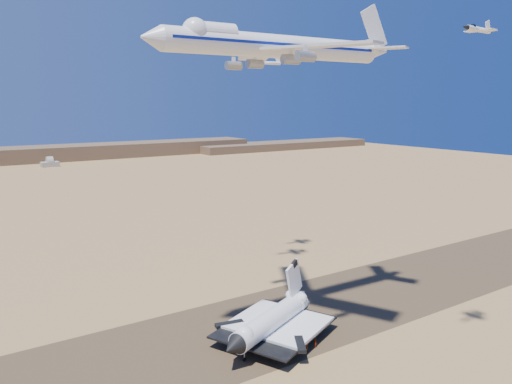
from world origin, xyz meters
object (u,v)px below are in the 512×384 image
chase_jet_c (255,52)px  chase_jet_d (267,63)px  crew_a (307,348)px  crew_b (315,340)px  chase_jet_a (478,29)px  shuttle (271,323)px  crew_c (316,345)px  carrier_747 (271,46)px

chase_jet_c → chase_jet_d: bearing=52.2°
crew_a → chase_jet_d: bearing=-24.2°
crew_b → chase_jet_a: 97.24m
shuttle → chase_jet_d: 116.66m
crew_c → chase_jet_a: bearing=-159.2°
crew_a → chase_jet_a: (31.30, -26.81, 88.86)m
chase_jet_a → crew_c: bearing=130.6°
crew_a → crew_b: 5.52m
shuttle → chase_jet_a: 99.06m
crew_b → chase_jet_c: (20.32, 63.61, 90.55)m
shuttle → crew_a: (5.35, -10.86, -4.88)m
crew_c → chase_jet_d: size_ratio=0.11×
crew_a → chase_jet_d: chase_jet_d is taller
carrier_747 → crew_b: bearing=-69.8°
shuttle → carrier_747: bearing=33.8°
chase_jet_c → chase_jet_a: bearing=-75.3°
carrier_747 → chase_jet_c: bearing=63.5°
carrier_747 → chase_jet_d: carrier_747 is taller
shuttle → chase_jet_c: chase_jet_c is taller
shuttle → crew_c: (8.59, -10.85, -4.91)m
shuttle → chase_jet_a: size_ratio=3.26×
shuttle → crew_a: 13.05m
shuttle → crew_b: (10.38, -8.59, -5.02)m
crew_b → chase_jet_d: (35.29, 76.75, 87.96)m
crew_c → chase_jet_d: (37.07, 79.01, 87.85)m
crew_c → chase_jet_a: size_ratio=0.13×
shuttle → chase_jet_d: chase_jet_d is taller
crew_a → crew_c: (3.24, 0.01, -0.03)m
shuttle → crew_b: bearing=-63.4°
crew_b → chase_jet_a: size_ratio=0.12×
crew_c → shuttle: bearing=12.8°
crew_a → crew_b: bearing=-62.9°
chase_jet_a → carrier_747: bearing=119.1°
crew_c → carrier_747: bearing=-14.7°
carrier_747 → chase_jet_a: (31.66, -45.55, 1.82)m
carrier_747 → crew_c: carrier_747 is taller
crew_a → chase_jet_a: chase_jet_a is taller
crew_c → chase_jet_c: 114.05m
crew_c → chase_jet_c: (22.10, 65.87, 90.44)m
chase_jet_c → chase_jet_d: size_ratio=1.05×
shuttle → chase_jet_a: (36.65, -37.66, 83.98)m
shuttle → chase_jet_d: bearing=32.4°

